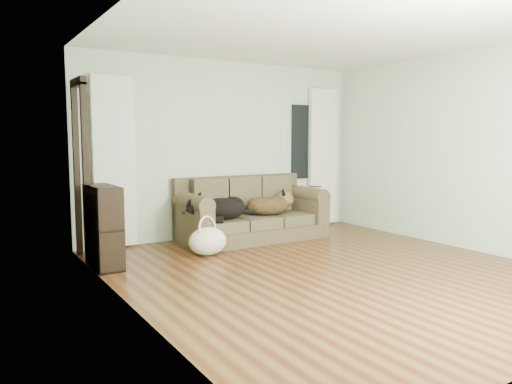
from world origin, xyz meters
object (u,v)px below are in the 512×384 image
tote_bag (208,243)px  bookshelf (103,223)px  dog_shepherd (270,205)px  dog_black_lab (219,210)px  sofa (253,208)px

tote_bag → bookshelf: bearing=174.5°
dog_shepherd → bookshelf: bookshelf is taller
dog_black_lab → bookshelf: size_ratio=0.78×
dog_black_lab → bookshelf: (-1.65, -0.35, 0.02)m
bookshelf → dog_black_lab: bearing=9.4°
dog_shepherd → dog_black_lab: bearing=14.0°
dog_shepherd → bookshelf: bearing=20.4°
sofa → dog_shepherd: (0.26, -0.05, 0.04)m
sofa → tote_bag: sofa is taller
sofa → dog_black_lab: size_ratio=2.88×
sofa → dog_shepherd: 0.27m
dog_black_lab → dog_shepherd: (0.85, 0.04, 0.01)m
sofa → dog_black_lab: (-0.59, -0.09, 0.03)m
sofa → dog_shepherd: sofa is taller
dog_black_lab → dog_shepherd: dog_shepherd is taller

